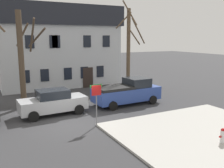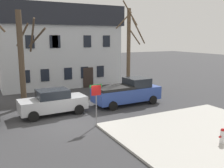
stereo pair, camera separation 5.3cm
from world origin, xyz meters
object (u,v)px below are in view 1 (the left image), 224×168
at_px(building_main, 57,45).
at_px(car_silver_sedan, 53,102).
at_px(pickup_truck_blue, 127,92).
at_px(tree_bare_far, 129,48).
at_px(fire_hydrant, 223,135).
at_px(tree_bare_mid, 22,57).
at_px(street_sign_pole, 96,97).

relative_size(building_main, car_silver_sedan, 2.82).
distance_m(car_silver_sedan, pickup_truck_blue, 5.89).
xyz_separation_m(building_main, car_silver_sedan, (-3.48, -11.24, -3.45)).
relative_size(building_main, tree_bare_far, 1.52).
bearing_deg(fire_hydrant, tree_bare_mid, 122.72).
bearing_deg(tree_bare_far, building_main, 122.85).
bearing_deg(street_sign_pole, pickup_truck_blue, 39.63).
bearing_deg(tree_bare_mid, fire_hydrant, -57.28).
relative_size(pickup_truck_blue, street_sign_pole, 2.14).
bearing_deg(tree_bare_far, fire_hydrant, -100.04).
bearing_deg(car_silver_sedan, building_main, 72.82).
bearing_deg(fire_hydrant, car_silver_sedan, 124.73).
xyz_separation_m(tree_bare_mid, tree_bare_far, (9.69, 0.91, 0.45)).
bearing_deg(building_main, tree_bare_mid, -120.24).
xyz_separation_m(pickup_truck_blue, fire_hydrant, (0.19, -8.77, -0.47)).
relative_size(building_main, fire_hydrant, 16.91).
bearing_deg(tree_bare_mid, tree_bare_far, 5.35).
bearing_deg(pickup_truck_blue, fire_hydrant, -88.79).
bearing_deg(pickup_truck_blue, street_sign_pole, -140.37).
relative_size(building_main, street_sign_pole, 5.08).
bearing_deg(street_sign_pole, building_main, 83.11).
distance_m(building_main, tree_bare_mid, 9.70).
height_order(building_main, car_silver_sedan, building_main).
relative_size(tree_bare_far, pickup_truck_blue, 1.56).
bearing_deg(building_main, fire_hydrant, -82.60).
bearing_deg(tree_bare_mid, pickup_truck_blue, -21.44).
height_order(building_main, fire_hydrant, building_main).
xyz_separation_m(tree_bare_mid, street_sign_pole, (3.10, -6.33, -2.00)).
distance_m(fire_hydrant, street_sign_pole, 6.99).
height_order(building_main, street_sign_pole, building_main).
distance_m(car_silver_sedan, fire_hydrant, 10.66).
relative_size(car_silver_sedan, pickup_truck_blue, 0.84).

